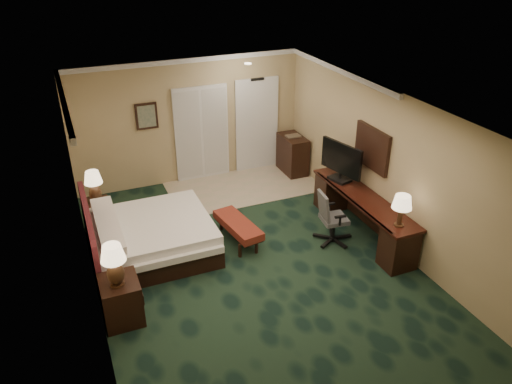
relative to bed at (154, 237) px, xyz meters
name	(u,v)px	position (x,y,z in m)	size (l,w,h in m)	color
floor	(257,270)	(1.43, -1.16, -0.31)	(5.00, 7.50, 0.00)	black
ceiling	(257,114)	(1.43, -1.16, 2.39)	(5.00, 7.50, 0.00)	white
wall_back	(189,121)	(1.43, 2.59, 1.04)	(5.00, 0.00, 2.70)	tan
wall_front	(417,380)	(1.43, -4.91, 1.04)	(5.00, 0.00, 2.70)	tan
wall_left	(87,232)	(-1.07, -1.16, 1.04)	(0.00, 7.50, 2.70)	tan
wall_right	(393,171)	(3.93, -1.16, 1.04)	(0.00, 7.50, 2.70)	tan
crown_molding	(257,117)	(1.43, -1.16, 2.34)	(5.00, 7.50, 0.10)	white
tile_patch	(244,187)	(2.33, 1.74, -0.30)	(3.20, 1.70, 0.01)	#BAAE90
headboard	(90,235)	(-1.01, -0.16, 0.39)	(0.12, 2.00, 1.40)	#4A161E
entry_door	(257,125)	(2.98, 2.56, 0.74)	(1.02, 0.06, 2.18)	white
closet_doors	(202,134)	(1.68, 2.55, 0.74)	(1.20, 0.06, 2.10)	beige
wall_art	(147,116)	(0.53, 2.55, 1.29)	(0.45, 0.06, 0.55)	#496155
wall_mirror	(372,148)	(3.89, -0.56, 1.24)	(0.05, 0.95, 0.75)	white
bed	(154,237)	(0.00, 0.00, 0.00)	(1.94, 1.80, 0.62)	white
nightstand_near	(121,300)	(-0.79, -1.48, 0.02)	(0.53, 0.61, 0.66)	black
nightstand_far	(98,218)	(-0.81, 1.06, 0.00)	(0.49, 0.56, 0.61)	black
lamp_near	(114,265)	(-0.81, -1.54, 0.68)	(0.34, 0.34, 0.64)	black
lamp_far	(94,187)	(-0.77, 1.11, 0.60)	(0.32, 0.32, 0.60)	black
bed_bench	(238,231)	(1.46, -0.20, -0.11)	(0.40, 1.17, 0.40)	brown
desk	(362,216)	(3.62, -0.85, 0.08)	(0.58, 2.68, 0.77)	black
tv	(341,162)	(3.56, -0.11, 0.84)	(0.08, 0.96, 0.75)	black
desk_lamp	(401,211)	(3.59, -1.90, 0.74)	(0.32, 0.32, 0.55)	black
desk_chair	(334,217)	(3.04, -0.86, 0.19)	(0.58, 0.54, 0.99)	#4A4A4E
minibar	(293,154)	(3.65, 2.04, 0.12)	(0.45, 0.82, 0.86)	black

